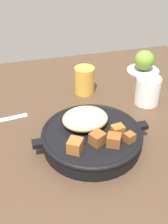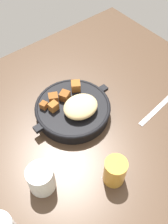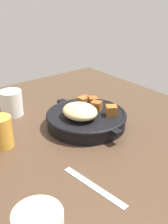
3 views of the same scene
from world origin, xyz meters
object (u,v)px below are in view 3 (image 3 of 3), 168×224
at_px(cast_iron_skillet, 86,117).
at_px(white_creamer_pitcher, 11,103).
at_px(butter_knife, 94,186).
at_px(juice_glass_amber, 1,132).

bearing_deg(cast_iron_skillet, white_creamer_pitcher, 33.60).
height_order(butter_knife, juice_glass_amber, juice_glass_amber).
distance_m(cast_iron_skillet, butter_knife, 0.29).
bearing_deg(white_creamer_pitcher, butter_knife, 177.79).
bearing_deg(white_creamer_pitcher, juice_glass_amber, 147.41).
distance_m(juice_glass_amber, white_creamer_pitcher, 0.20).
relative_size(butter_knife, white_creamer_pitcher, 2.13).
bearing_deg(cast_iron_skillet, butter_knife, 145.19).
height_order(butter_knife, white_creamer_pitcher, white_creamer_pitcher).
relative_size(cast_iron_skillet, butter_knife, 1.62).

